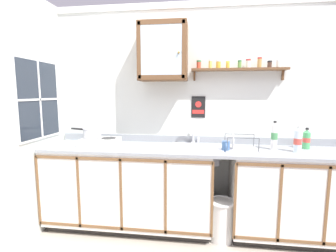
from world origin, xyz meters
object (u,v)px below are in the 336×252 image
at_px(dish_rack, 240,147).
at_px(mug, 226,146).
at_px(bottle_water_clear_0, 298,140).
at_px(trash_bin, 221,219).
at_px(saucepan, 92,132).
at_px(bottle_soda_green_2, 306,139).
at_px(sink, 196,150).
at_px(hot_plate_stove, 100,142).
at_px(warning_sign, 198,107).
at_px(wall_cabinet, 163,52).
at_px(bottle_opaque_white_1, 274,136).

bearing_deg(dish_rack, mug, -150.19).
bearing_deg(bottle_water_clear_0, trash_bin, -172.92).
height_order(saucepan, bottle_soda_green_2, bottle_soda_green_2).
bearing_deg(trash_bin, mug, 57.87).
height_order(sink, hot_plate_stove, sink).
relative_size(sink, saucepan, 1.43).
bearing_deg(warning_sign, trash_bin, -58.98).
height_order(dish_rack, mug, dish_rack).
relative_size(sink, hot_plate_stove, 1.39).
xyz_separation_m(sink, bottle_water_clear_0, (0.98, -0.09, 0.15)).
relative_size(hot_plate_stove, bottle_soda_green_2, 1.80).
height_order(warning_sign, trash_bin, warning_sign).
bearing_deg(bottle_water_clear_0, warning_sign, 160.78).
bearing_deg(warning_sign, bottle_water_clear_0, -19.22).
bearing_deg(hot_plate_stove, bottle_water_clear_0, -1.48).
xyz_separation_m(saucepan, wall_cabinet, (0.78, 0.13, 0.86)).
bearing_deg(bottle_opaque_white_1, hot_plate_stove, -178.93).
distance_m(bottle_soda_green_2, dish_rack, 0.70).
distance_m(hot_plate_stove, dish_rack, 1.48).
height_order(bottle_water_clear_0, mug, bottle_water_clear_0).
bearing_deg(bottle_water_clear_0, bottle_soda_green_2, 49.10).
relative_size(mug, trash_bin, 0.29).
height_order(bottle_opaque_white_1, dish_rack, bottle_opaque_white_1).
bearing_deg(bottle_opaque_white_1, warning_sign, 162.05).
height_order(hot_plate_stove, wall_cabinet, wall_cabinet).
bearing_deg(sink, saucepan, -179.36).
bearing_deg(saucepan, bottle_water_clear_0, -2.06).
relative_size(dish_rack, trash_bin, 0.76).
height_order(bottle_water_clear_0, bottle_soda_green_2, bottle_water_clear_0).
bearing_deg(trash_bin, wall_cabinet, 155.44).
bearing_deg(bottle_water_clear_0, dish_rack, 176.26).
distance_m(sink, saucepan, 1.15).
bearing_deg(wall_cabinet, bottle_opaque_white_1, -5.79).
distance_m(bottle_water_clear_0, trash_bin, 1.08).
bearing_deg(warning_sign, saucepan, -167.45).
bearing_deg(bottle_soda_green_2, sink, -175.86).
xyz_separation_m(sink, saucepan, (-1.14, -0.01, 0.17)).
bearing_deg(saucepan, bottle_soda_green_2, 2.38).
distance_m(saucepan, bottle_soda_green_2, 2.27).
bearing_deg(hot_plate_stove, dish_rack, -0.66).
height_order(bottle_soda_green_2, trash_bin, bottle_soda_green_2).
xyz_separation_m(wall_cabinet, warning_sign, (0.38, 0.13, -0.59)).
bearing_deg(wall_cabinet, bottle_soda_green_2, -1.24).
distance_m(dish_rack, wall_cabinet, 1.28).
relative_size(bottle_soda_green_2, trash_bin, 0.52).
bearing_deg(hot_plate_stove, trash_bin, -6.07).
distance_m(saucepan, dish_rack, 1.59).
xyz_separation_m(warning_sign, trash_bin, (0.25, -0.42, -1.10)).
bearing_deg(sink, bottle_opaque_white_1, -0.21).
relative_size(mug, wall_cabinet, 0.20).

